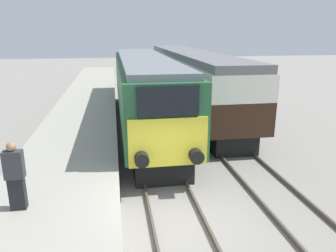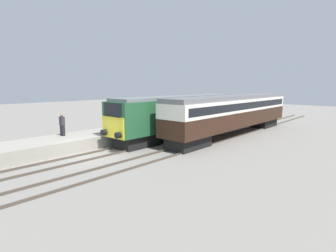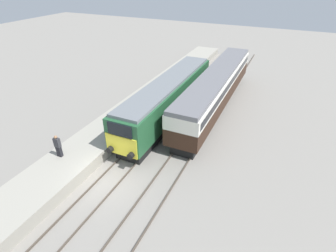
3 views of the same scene
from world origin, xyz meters
TOP-DOWN VIEW (x-y plane):
  - ground_plane at (0.00, 0.00)m, footprint 120.00×120.00m
  - platform_left at (-3.30, 8.00)m, footprint 3.50×50.00m
  - rails_near_track at (0.00, 5.00)m, footprint 1.51×60.00m
  - rails_far_track at (3.40, 5.00)m, footprint 1.50×60.00m
  - locomotive at (0.00, 9.73)m, footprint 2.70×16.13m
  - passenger_carriage at (3.40, 13.58)m, footprint 2.75×18.76m
  - person_on_platform at (-3.98, 0.04)m, footprint 0.44×0.26m

SIDE VIEW (x-z plane):
  - ground_plane at x=0.00m, z-range 0.00..0.00m
  - rails_near_track at x=0.00m, z-range 0.00..0.14m
  - rails_far_track at x=3.40m, z-range 0.00..0.14m
  - platform_left at x=-3.30m, z-range 0.00..0.92m
  - person_on_platform at x=-3.98m, z-range 0.92..2.63m
  - locomotive at x=0.00m, z-range 0.25..4.08m
  - passenger_carriage at x=3.40m, z-range 0.42..4.26m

